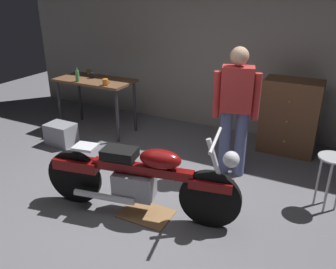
# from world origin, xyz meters

# --- Properties ---
(ground_plane) EXTENTS (12.00, 12.00, 0.00)m
(ground_plane) POSITION_xyz_m (0.00, 0.00, 0.00)
(ground_plane) COLOR slate
(back_wall) EXTENTS (8.00, 0.12, 3.10)m
(back_wall) POSITION_xyz_m (0.00, 2.80, 1.55)
(back_wall) COLOR gray
(back_wall) RESTS_ON ground_plane
(workbench) EXTENTS (1.30, 0.64, 0.90)m
(workbench) POSITION_xyz_m (-1.85, 1.69, 0.79)
(workbench) COLOR brown
(workbench) RESTS_ON ground_plane
(motorcycle) EXTENTS (2.17, 0.74, 1.00)m
(motorcycle) POSITION_xyz_m (0.05, -0.04, 0.45)
(motorcycle) COLOR black
(motorcycle) RESTS_ON ground_plane
(person_standing) EXTENTS (0.55, 0.31, 1.67)m
(person_standing) POSITION_xyz_m (0.66, 1.25, 0.93)
(person_standing) COLOR slate
(person_standing) RESTS_ON ground_plane
(shop_stool) EXTENTS (0.32, 0.32, 0.64)m
(shop_stool) POSITION_xyz_m (1.85, 0.99, 0.50)
(shop_stool) COLOR #B2B2B7
(shop_stool) RESTS_ON ground_plane
(wooden_dresser) EXTENTS (0.80, 0.47, 1.10)m
(wooden_dresser) POSITION_xyz_m (1.19, 2.30, 0.55)
(wooden_dresser) COLOR brown
(wooden_dresser) RESTS_ON ground_plane
(drip_tray) EXTENTS (0.56, 0.40, 0.01)m
(drip_tray) POSITION_xyz_m (0.12, -0.04, 0.01)
(drip_tray) COLOR olive
(drip_tray) RESTS_ON ground_plane
(storage_bin) EXTENTS (0.44, 0.32, 0.34)m
(storage_bin) POSITION_xyz_m (-2.00, 0.94, 0.17)
(storage_bin) COLOR gray
(storage_bin) RESTS_ON ground_plane
(mug_black_matte) EXTENTS (0.10, 0.07, 0.09)m
(mug_black_matte) POSITION_xyz_m (-1.93, 1.73, 0.94)
(mug_black_matte) COLOR black
(mug_black_matte) RESTS_ON workbench
(mug_brown_stoneware) EXTENTS (0.10, 0.07, 0.09)m
(mug_brown_stoneware) POSITION_xyz_m (-2.13, 1.89, 0.94)
(mug_brown_stoneware) COLOR brown
(mug_brown_stoneware) RESTS_ON workbench
(mug_orange_travel) EXTENTS (0.12, 0.09, 0.10)m
(mug_orange_travel) POSITION_xyz_m (-1.45, 1.46, 0.95)
(mug_orange_travel) COLOR orange
(mug_orange_travel) RESTS_ON workbench
(bottle) EXTENTS (0.06, 0.06, 0.24)m
(bottle) POSITION_xyz_m (-1.99, 1.44, 1.00)
(bottle) COLOR #4C8C4C
(bottle) RESTS_ON workbench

